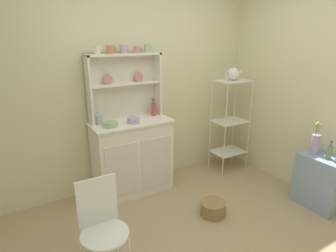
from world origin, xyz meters
TOP-DOWN VIEW (x-y plane):
  - wall_back at (0.00, 1.62)m, footprint 3.84×0.05m
  - hutch_cabinet at (-0.20, 1.37)m, footprint 0.93×0.45m
  - hutch_shelf_unit at (-0.20, 1.53)m, footprint 0.86×0.18m
  - bakers_rack at (1.22, 1.24)m, footprint 0.45×0.33m
  - side_shelf_blue at (1.44, 0.01)m, footprint 0.28×0.48m
  - wire_chair at (-0.94, 0.25)m, footprint 0.36×0.36m
  - floor_basket at (0.33, 0.47)m, footprint 0.27×0.27m
  - cup_cream_0 at (-0.49, 1.49)m, footprint 0.08×0.07m
  - cup_terracotta_1 at (-0.35, 1.49)m, footprint 0.10×0.08m
  - cup_lilac_2 at (-0.20, 1.49)m, footprint 0.09×0.08m
  - cup_rose_3 at (-0.04, 1.49)m, footprint 0.08×0.07m
  - cup_sage_4 at (0.10, 1.49)m, footprint 0.09×0.07m
  - bowl_mixing_large at (-0.47, 1.29)m, footprint 0.15×0.15m
  - bowl_floral_medium at (-0.20, 1.29)m, footprint 0.14×0.14m
  - jam_bottle at (0.14, 1.45)m, footprint 0.06×0.06m
  - utensil_jar at (-0.54, 1.45)m, footprint 0.08×0.08m
  - porcelain_teapot at (1.21, 1.24)m, footprint 0.25×0.16m
  - flower_vase at (1.44, 0.13)m, footprint 0.09×0.09m
  - oil_bottle at (1.44, -0.03)m, footprint 0.05×0.05m

SIDE VIEW (x-z plane):
  - floor_basket at x=0.33m, z-range 0.00..0.15m
  - side_shelf_blue at x=1.44m, z-range 0.00..0.60m
  - hutch_cabinet at x=-0.20m, z-range 0.01..0.91m
  - wire_chair at x=-0.94m, z-range 0.09..0.94m
  - oil_bottle at x=1.44m, z-range 0.57..0.78m
  - flower_vase at x=1.44m, z-range 0.54..0.91m
  - bakers_rack at x=1.22m, z-range 0.12..1.40m
  - bowl_mixing_large at x=-0.47m, z-range 0.89..0.95m
  - bowl_floral_medium at x=-0.20m, z-range 0.89..0.96m
  - utensil_jar at x=-0.54m, z-range 0.83..1.08m
  - jam_bottle at x=0.14m, z-range 0.87..1.08m
  - wall_back at x=0.00m, z-range 0.00..2.50m
  - hutch_shelf_unit at x=-0.20m, z-range 0.95..1.71m
  - porcelain_teapot at x=1.21m, z-range 1.26..1.45m
  - cup_rose_3 at x=-0.04m, z-range 1.65..1.73m
  - cup_terracotta_1 at x=-0.35m, z-range 1.65..1.74m
  - cup_cream_0 at x=-0.49m, z-range 1.65..1.74m
  - cup_sage_4 at x=0.10m, z-range 1.65..1.74m
  - cup_lilac_2 at x=-0.20m, z-range 1.65..1.74m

